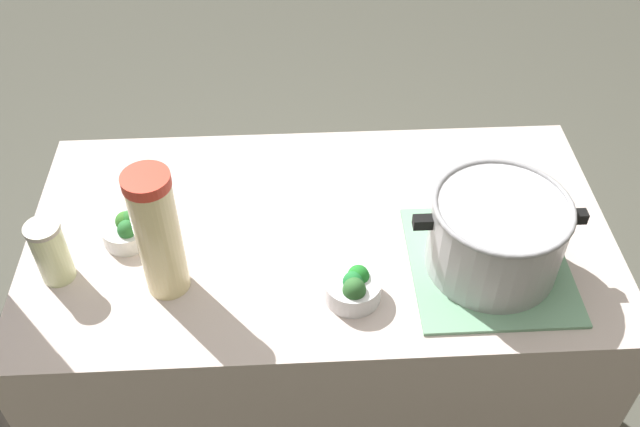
% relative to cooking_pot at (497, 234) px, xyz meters
% --- Properties ---
extents(counter_slab, '(1.30, 0.70, 0.92)m').
position_rel_cooking_pot_xyz_m(counter_slab, '(0.35, -0.13, -0.56)').
color(counter_slab, beige).
rests_on(counter_slab, ground_plane).
extents(dish_cloth, '(0.33, 0.35, 0.01)m').
position_rel_cooking_pot_xyz_m(dish_cloth, '(0.00, 0.00, -0.09)').
color(dish_cloth, '#76AA87').
rests_on(dish_cloth, counter_slab).
extents(cooking_pot, '(0.35, 0.28, 0.18)m').
position_rel_cooking_pot_xyz_m(cooking_pot, '(0.00, 0.00, 0.00)').
color(cooking_pot, '#B7B7BC').
rests_on(cooking_pot, dish_cloth).
extents(lemonade_pitcher, '(0.09, 0.09, 0.30)m').
position_rel_cooking_pot_xyz_m(lemonade_pitcher, '(0.68, 0.02, 0.05)').
color(lemonade_pitcher, '#F7E5A3').
rests_on(lemonade_pitcher, counter_slab).
extents(mason_jar, '(0.07, 0.07, 0.15)m').
position_rel_cooking_pot_xyz_m(mason_jar, '(0.91, -0.02, -0.02)').
color(mason_jar, beige).
rests_on(mason_jar, counter_slab).
extents(broccoli_bowl_front, '(0.12, 0.12, 0.08)m').
position_rel_cooking_pot_xyz_m(broccoli_bowl_front, '(0.30, 0.07, -0.07)').
color(broccoli_bowl_front, silver).
rests_on(broccoli_bowl_front, counter_slab).
extents(broccoli_bowl_center, '(0.11, 0.11, 0.07)m').
position_rel_cooking_pot_xyz_m(broccoli_bowl_center, '(0.78, -0.12, -0.07)').
color(broccoli_bowl_center, silver).
rests_on(broccoli_bowl_center, counter_slab).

